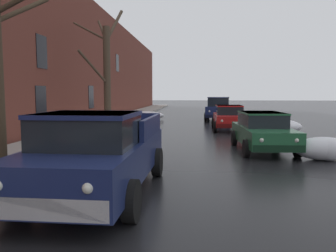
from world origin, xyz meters
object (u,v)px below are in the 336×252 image
Objects in this scene: bare_tree_mid_block at (106,72)px; sedan_green_parked_kerbside_close at (262,130)px; pickup_truck_darkblue_approaching_near_lane at (99,153)px; sedan_red_parked_kerbside_mid at (229,117)px; suv_darkblue_parked_far_down_block at (219,108)px.

sedan_green_parked_kerbside_close is (7.37, -5.57, -2.53)m from bare_tree_mid_block.
pickup_truck_darkblue_approaching_near_lane is 1.36× the size of sedan_red_parked_kerbside_mid.
sedan_green_parked_kerbside_close is at bearing -85.25° from sedan_red_parked_kerbside_mid.
suv_darkblue_parked_far_down_block is at bearing 79.32° from pickup_truck_darkblue_approaching_near_lane.
bare_tree_mid_block is 1.43× the size of suv_darkblue_parked_far_down_block.
pickup_truck_darkblue_approaching_near_lane reaches higher than sedan_red_parked_kerbside_mid.
suv_darkblue_parked_far_down_block is (6.64, 8.35, -2.29)m from bare_tree_mid_block.
bare_tree_mid_block is at bearing -168.21° from sedan_red_parked_kerbside_mid.
bare_tree_mid_block reaches higher than sedan_red_parked_kerbside_mid.
suv_darkblue_parked_far_down_block reaches higher than sedan_green_parked_kerbside_close.
suv_darkblue_parked_far_down_block is at bearing 93.00° from sedan_green_parked_kerbside_close.
sedan_red_parked_kerbside_mid is at bearing 73.19° from pickup_truck_darkblue_approaching_near_lane.
bare_tree_mid_block is 9.57m from sedan_green_parked_kerbside_close.
suv_darkblue_parked_far_down_block is (-0.15, 6.94, 0.24)m from sedan_red_parked_kerbside_mid.
suv_darkblue_parked_far_down_block reaches higher than pickup_truck_darkblue_approaching_near_lane.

